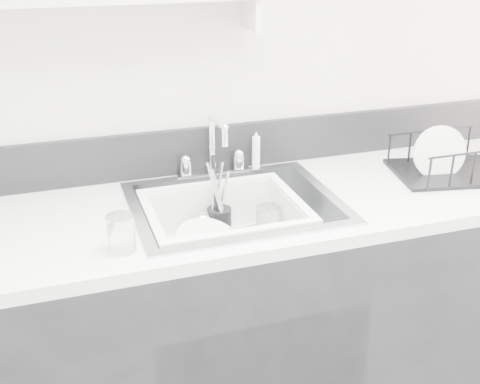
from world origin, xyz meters
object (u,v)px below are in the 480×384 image
object	(u,v)px
sink	(235,229)
dish_rack	(450,156)
counter_run	(235,325)
wash_tub	(224,230)

from	to	relation	value
sink	dish_rack	world-z (taller)	dish_rack
counter_run	wash_tub	bearing A→B (deg)	-149.48
sink	wash_tub	size ratio (longest dim) A/B	1.33
sink	counter_run	bearing A→B (deg)	0.00
counter_run	dish_rack	xyz separation A→B (m)	(0.78, 0.00, 0.53)
wash_tub	dish_rack	world-z (taller)	dish_rack
counter_run	dish_rack	bearing A→B (deg)	0.03
sink	wash_tub	bearing A→B (deg)	-149.48
counter_run	sink	distance (m)	0.37
sink	wash_tub	world-z (taller)	wash_tub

